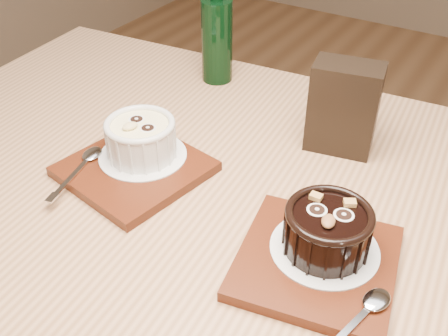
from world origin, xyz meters
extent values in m
cube|color=#976742|center=(-0.11, -0.19, 0.73)|extent=(1.27, 0.90, 0.04)
cylinder|color=#976742|center=(-0.69, 0.11, 0.35)|extent=(0.06, 0.06, 0.71)
cube|color=#55200E|center=(-0.27, -0.21, 0.76)|extent=(0.21, 0.21, 0.01)
cylinder|color=white|center=(-0.27, -0.18, 0.77)|extent=(0.13, 0.13, 0.00)
cylinder|color=silver|center=(-0.27, -0.18, 0.79)|extent=(0.10, 0.10, 0.05)
cylinder|color=#FFEE9B|center=(-0.27, -0.18, 0.82)|extent=(0.08, 0.08, 0.00)
torus|color=silver|center=(-0.27, -0.18, 0.82)|extent=(0.10, 0.10, 0.01)
cylinder|color=black|center=(-0.29, -0.18, 0.82)|extent=(0.02, 0.02, 0.00)
cylinder|color=black|center=(-0.26, -0.19, 0.82)|extent=(0.02, 0.02, 0.00)
ellipsoid|color=#E3CA85|center=(-0.28, -0.20, 0.82)|extent=(0.02, 0.03, 0.01)
cube|color=#55200E|center=(0.03, -0.24, 0.76)|extent=(0.21, 0.21, 0.01)
cylinder|color=white|center=(0.03, -0.22, 0.77)|extent=(0.13, 0.13, 0.00)
cylinder|color=black|center=(0.03, -0.22, 0.79)|extent=(0.10, 0.10, 0.05)
cylinder|color=black|center=(0.03, -0.22, 0.82)|extent=(0.08, 0.08, 0.00)
torus|color=black|center=(0.03, -0.22, 0.82)|extent=(0.10, 0.10, 0.01)
cylinder|color=black|center=(0.02, -0.22, 0.82)|extent=(0.02, 0.02, 0.00)
cylinder|color=black|center=(0.05, -0.21, 0.82)|extent=(0.02, 0.02, 0.00)
ellipsoid|color=brown|center=(0.04, -0.23, 0.82)|extent=(0.02, 0.03, 0.01)
cube|color=#9F6C34|center=(0.01, -0.20, 0.82)|extent=(0.01, 0.01, 0.01)
cube|color=#9F6C34|center=(0.04, -0.19, 0.82)|extent=(0.02, 0.02, 0.01)
cube|color=black|center=(-0.04, 0.01, 0.82)|extent=(0.11, 0.08, 0.14)
cylinder|color=black|center=(-0.33, 0.11, 0.83)|extent=(0.06, 0.06, 0.15)
camera|label=1|loc=(0.16, -0.66, 1.21)|focal=42.00mm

